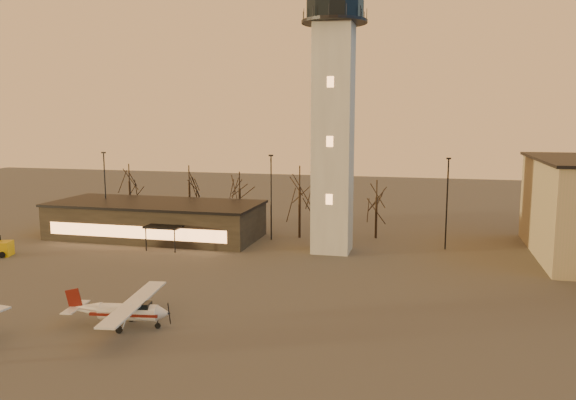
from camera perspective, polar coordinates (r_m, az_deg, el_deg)
The scene contains 6 objects.
ground at distance 33.90m, azimuth -4.54°, elevation -16.82°, with size 220.00×220.00×0.00m, color #484542.
control_tower at distance 59.88m, azimuth 4.65°, elevation 10.16°, with size 6.80×6.80×32.60m.
terminal at distance 69.95m, azimuth -13.28°, elevation -1.96°, with size 25.40×12.20×4.30m.
light_poles at distance 61.42m, azimuth 5.15°, elevation -0.10°, with size 58.50×12.25×10.14m.
tree_row at distance 72.67m, azimuth -4.95°, elevation 1.63°, with size 37.20×9.20×8.80m.
cessna_front at distance 41.04m, azimuth -15.73°, elevation -11.15°, with size 7.83×9.86×2.71m.
Camera 1 is at (9.98, -29.02, 14.41)m, focal length 35.00 mm.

